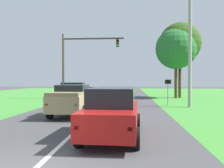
# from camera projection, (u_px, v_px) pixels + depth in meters

# --- Properties ---
(ground_plane) EXTENTS (120.00, 120.00, 0.00)m
(ground_plane) POSITION_uv_depth(u_px,v_px,m) (98.00, 110.00, 17.34)
(ground_plane) COLOR #424244
(lane_centre_stripe) EXTENTS (0.16, 41.74, 0.01)m
(lane_centre_stripe) POSITION_uv_depth(u_px,v_px,m) (42.00, 163.00, 6.38)
(lane_centre_stripe) COLOR white
(lane_centre_stripe) RESTS_ON ground_plane
(red_suv_near) EXTENTS (2.26, 5.01, 1.92)m
(red_suv_near) POSITION_uv_depth(u_px,v_px,m) (113.00, 111.00, 9.28)
(red_suv_near) COLOR #9E1411
(red_suv_near) RESTS_ON ground_plane
(pickup_truck_lead) EXTENTS (2.25, 5.30, 1.92)m
(pickup_truck_lead) POSITION_uv_depth(u_px,v_px,m) (73.00, 99.00, 14.92)
(pickup_truck_lead) COLOR tan
(pickup_truck_lead) RESTS_ON ground_plane
(traffic_light) EXTENTS (7.31, 0.40, 7.66)m
(traffic_light) POSITION_uv_depth(u_px,v_px,m) (79.00, 56.00, 27.96)
(traffic_light) COLOR brown
(traffic_light) RESTS_ON ground_plane
(keep_moving_sign) EXTENTS (0.60, 0.09, 2.41)m
(keep_moving_sign) POSITION_uv_depth(u_px,v_px,m) (168.00, 88.00, 20.65)
(keep_moving_sign) COLOR gray
(keep_moving_sign) RESTS_ON ground_plane
(oak_tree_right) EXTENTS (4.98, 4.98, 8.52)m
(oak_tree_right) POSITION_uv_depth(u_px,v_px,m) (176.00, 49.00, 28.91)
(oak_tree_right) COLOR #4C351E
(oak_tree_right) RESTS_ON ground_plane
(crossing_suv_far) EXTENTS (4.77, 2.14, 1.88)m
(crossing_suv_far) POSITION_uv_depth(u_px,v_px,m) (74.00, 89.00, 31.16)
(crossing_suv_far) COLOR black
(crossing_suv_far) RESTS_ON ground_plane
(utility_pole_right) EXTENTS (0.28, 0.28, 8.81)m
(utility_pole_right) POSITION_uv_depth(u_px,v_px,m) (190.00, 53.00, 19.28)
(utility_pole_right) COLOR #9E998E
(utility_pole_right) RESTS_ON ground_plane
(extra_tree_1) EXTENTS (5.13, 5.13, 9.37)m
(extra_tree_1) POSITION_uv_depth(u_px,v_px,m) (180.00, 43.00, 29.58)
(extra_tree_1) COLOR #4C351E
(extra_tree_1) RESTS_ON ground_plane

